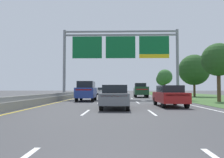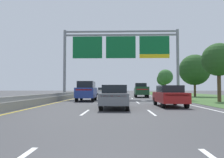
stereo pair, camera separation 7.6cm
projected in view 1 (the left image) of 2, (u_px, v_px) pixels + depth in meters
name	position (u px, v px, depth m)	size (l,w,h in m)	color
ground_plane	(118.00, 97.00, 36.95)	(220.00, 220.00, 0.00)	#3D3D3F
lane_striping	(118.00, 97.00, 36.49)	(11.96, 106.00, 0.01)	white
grass_verge_right	(203.00, 97.00, 36.58)	(14.00, 110.00, 0.02)	#3D602D
median_barrier_concrete	(79.00, 94.00, 37.14)	(0.60, 110.00, 0.85)	gray
overhead_sign_gantry	(121.00, 50.00, 28.98)	(15.06, 0.42, 9.01)	gray
pickup_truck_darkgreen	(141.00, 90.00, 34.59)	(2.16, 5.46, 2.20)	#193D23
car_blue_left_lane_suv	(86.00, 91.00, 24.21)	(1.97, 4.73, 2.11)	navy
car_silver_centre_lane_sedan	(120.00, 93.00, 26.99)	(1.86, 4.42, 1.57)	#B2B5BA
car_grey_centre_lane_sedan	(115.00, 96.00, 14.96)	(1.93, 4.45, 1.57)	slate
car_white_left_lane_sedan	(101.00, 91.00, 48.79)	(1.89, 4.43, 1.57)	silver
car_red_right_lane_sedan	(170.00, 95.00, 16.73)	(1.88, 4.42, 1.57)	maroon
roadside_tree_near	(218.00, 60.00, 22.56)	(3.32, 3.32, 5.93)	#4C3823
roadside_tree_mid	(194.00, 70.00, 36.86)	(5.06, 5.06, 6.96)	#4C3823
roadside_tree_far	(165.00, 77.00, 53.27)	(3.58, 3.58, 5.93)	#4C3823
roadside_tree_distant	(162.00, 79.00, 63.79)	(3.48, 3.48, 5.72)	#4C3823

